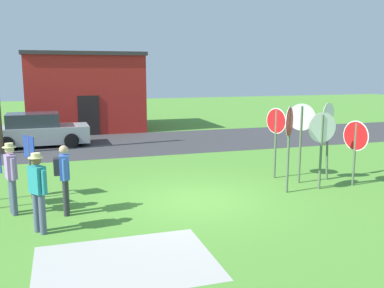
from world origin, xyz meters
The scene contains 15 objects.
ground_plane centered at (0.00, 0.00, 0.00)m, with size 80.00×80.00×0.00m, color #518E33.
street_asphalt centered at (0.00, 9.28, 0.00)m, with size 60.00×6.40×0.01m, color #38383A.
concrete_path centered at (-2.28, -3.13, 0.00)m, with size 3.20×2.40×0.01m, color #ADAAA3.
building_background centered at (-1.82, 15.04, 2.20)m, with size 6.44×5.29×4.39m.
parked_car_on_street centered at (-4.25, 9.87, 0.69)m, with size 4.35×2.11×1.51m.
stop_sign_nearest centered at (2.77, -0.07, 1.70)m, with size 0.60×0.64×2.45m.
stop_sign_rear_left centered at (5.03, -0.01, 1.33)m, with size 0.21×0.88×1.96m.
stop_sign_center_cluster centered at (3.22, 1.50, 1.55)m, with size 0.28×0.77×2.25m.
stop_sign_rear_right centered at (3.85, -0.04, 1.55)m, with size 0.87×0.08×2.24m.
stop_sign_tallest centered at (3.65, 0.74, 1.68)m, with size 0.65×0.50×2.44m.
stop_sign_leaning_right centered at (4.68, 0.86, 1.60)m, with size 0.57×0.28×2.43m.
person_in_blue centered at (-3.25, -0.11, 0.98)m, with size 0.36×0.57×1.69m.
person_with_sunhat centered at (-4.45, 0.29, 0.98)m, with size 0.32×0.55×1.74m.
person_in_dark_shirt centered at (-3.79, -1.17, 0.98)m, with size 0.39×0.48×1.74m.
info_panel_middle centered at (-4.10, 1.50, 1.18)m, with size 0.31×0.54×1.71m.
Camera 1 is at (-3.27, -10.28, 3.44)m, focal length 39.46 mm.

